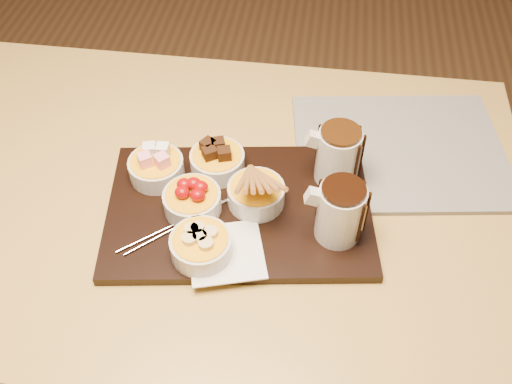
# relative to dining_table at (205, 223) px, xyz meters

# --- Properties ---
(ground) EXTENTS (5.00, 5.00, 0.00)m
(ground) POSITION_rel_dining_table_xyz_m (0.00, 0.00, -0.65)
(ground) COLOR brown
(ground) RESTS_ON ground
(dining_table) EXTENTS (1.20, 0.80, 0.75)m
(dining_table) POSITION_rel_dining_table_xyz_m (0.00, 0.00, 0.00)
(dining_table) COLOR #BD9746
(dining_table) RESTS_ON ground
(serving_board) EXTENTS (0.50, 0.36, 0.02)m
(serving_board) POSITION_rel_dining_table_xyz_m (0.08, -0.05, 0.11)
(serving_board) COLOR black
(serving_board) RESTS_ON dining_table
(napkin) EXTENTS (0.15, 0.15, 0.00)m
(napkin) POSITION_rel_dining_table_xyz_m (0.07, -0.15, 0.12)
(napkin) COLOR white
(napkin) RESTS_ON serving_board
(bowl_marshmallows) EXTENTS (0.10, 0.10, 0.04)m
(bowl_marshmallows) POSITION_rel_dining_table_xyz_m (-0.08, 0.01, 0.14)
(bowl_marshmallows) COLOR beige
(bowl_marshmallows) RESTS_ON serving_board
(bowl_cake) EXTENTS (0.10, 0.10, 0.04)m
(bowl_cake) POSITION_rel_dining_table_xyz_m (0.02, 0.04, 0.14)
(bowl_cake) COLOR beige
(bowl_cake) RESTS_ON serving_board
(bowl_strawberries) EXTENTS (0.10, 0.10, 0.04)m
(bowl_strawberries) POSITION_rel_dining_table_xyz_m (-0.00, -0.06, 0.14)
(bowl_strawberries) COLOR beige
(bowl_strawberries) RESTS_ON serving_board
(bowl_biscotti) EXTENTS (0.10, 0.10, 0.04)m
(bowl_biscotti) POSITION_rel_dining_table_xyz_m (0.11, -0.03, 0.14)
(bowl_biscotti) COLOR beige
(bowl_biscotti) RESTS_ON serving_board
(bowl_bananas) EXTENTS (0.10, 0.10, 0.04)m
(bowl_bananas) POSITION_rel_dining_table_xyz_m (0.03, -0.15, 0.14)
(bowl_bananas) COLOR beige
(bowl_bananas) RESTS_ON serving_board
(pitcher_dark_chocolate) EXTENTS (0.09, 0.09, 0.11)m
(pitcher_dark_chocolate) POSITION_rel_dining_table_xyz_m (0.25, -0.08, 0.17)
(pitcher_dark_chocolate) COLOR silver
(pitcher_dark_chocolate) RESTS_ON serving_board
(pitcher_milk_chocolate) EXTENTS (0.09, 0.09, 0.11)m
(pitcher_milk_chocolate) POSITION_rel_dining_table_xyz_m (0.24, 0.05, 0.17)
(pitcher_milk_chocolate) COLOR silver
(pitcher_milk_chocolate) RESTS_ON serving_board
(fondue_skewers) EXTENTS (0.19, 0.22, 0.01)m
(fondue_skewers) POSITION_rel_dining_table_xyz_m (-0.01, -0.09, 0.12)
(fondue_skewers) COLOR silver
(fondue_skewers) RESTS_ON serving_board
(newspaper) EXTENTS (0.44, 0.38, 0.01)m
(newspaper) POSITION_rel_dining_table_xyz_m (0.36, 0.15, 0.10)
(newspaper) COLOR beige
(newspaper) RESTS_ON dining_table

